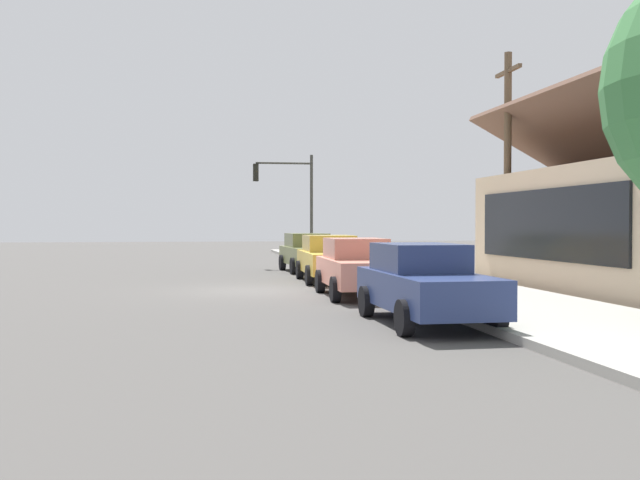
% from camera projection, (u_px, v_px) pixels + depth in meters
% --- Properties ---
extents(ground_plane, '(120.00, 120.00, 0.00)m').
position_uv_depth(ground_plane, '(254.00, 291.00, 21.85)').
color(ground_plane, '#4C4947').
extents(sidewalk_curb, '(60.00, 4.20, 0.16)m').
position_uv_depth(sidewalk_curb, '(434.00, 285.00, 22.78)').
color(sidewalk_curb, '#A3A099').
rests_on(sidewalk_curb, ground).
extents(car_olive, '(4.41, 2.16, 1.59)m').
position_uv_depth(car_olive, '(308.00, 252.00, 30.37)').
color(car_olive, olive).
rests_on(car_olive, ground).
extents(car_mustard, '(4.72, 2.17, 1.59)m').
position_uv_depth(car_mustard, '(330.00, 258.00, 25.27)').
color(car_mustard, gold).
rests_on(car_mustard, ground).
extents(car_coral, '(4.38, 2.02, 1.59)m').
position_uv_depth(car_coral, '(358.00, 267.00, 20.10)').
color(car_coral, '#EA8C75').
rests_on(car_coral, ground).
extents(car_navy, '(4.56, 1.99, 1.59)m').
position_uv_depth(car_navy, '(424.00, 283.00, 14.58)').
color(car_navy, navy).
rests_on(car_navy, ground).
extents(traffic_light_main, '(0.37, 2.79, 5.20)m').
position_uv_depth(traffic_light_main, '(289.00, 191.00, 34.00)').
color(traffic_light_main, '#383833').
rests_on(traffic_light_main, ground).
extents(utility_pole_wooden, '(1.80, 0.24, 7.50)m').
position_uv_depth(utility_pole_wooden, '(508.00, 164.00, 23.59)').
color(utility_pole_wooden, brown).
rests_on(utility_pole_wooden, ground).
extents(fire_hydrant_red, '(0.22, 0.22, 0.71)m').
position_uv_depth(fire_hydrant_red, '(404.00, 276.00, 21.06)').
color(fire_hydrant_red, red).
rests_on(fire_hydrant_red, sidewalk_curb).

